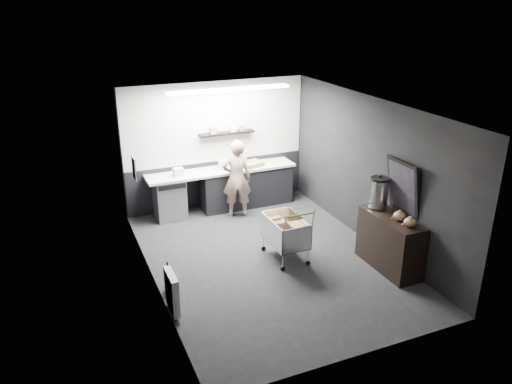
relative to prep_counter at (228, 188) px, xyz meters
name	(u,v)px	position (x,y,z in m)	size (l,w,h in m)	color
floor	(269,259)	(-0.14, -2.42, -0.46)	(5.50, 5.50, 0.00)	black
ceiling	(270,107)	(-0.14, -2.42, 2.24)	(5.50, 5.50, 0.00)	silver
wall_back	(216,145)	(-0.14, 0.33, 0.89)	(5.50, 5.50, 0.00)	black
wall_front	(365,264)	(-0.14, -5.17, 0.89)	(5.50, 5.50, 0.00)	black
wall_left	(149,206)	(-2.14, -2.42, 0.89)	(5.50, 5.50, 0.00)	black
wall_right	(370,172)	(1.86, -2.42, 0.89)	(5.50, 5.50, 0.00)	black
kitchen_wall_panel	(216,122)	(-0.14, 0.31, 1.39)	(3.95, 0.02, 1.70)	beige
dado_panel	(218,182)	(-0.14, 0.31, 0.04)	(3.95, 0.02, 1.00)	black
floating_shelf	(227,133)	(0.06, 0.20, 1.16)	(1.20, 0.22, 0.04)	black
wall_clock	(277,103)	(1.26, 0.30, 1.69)	(0.20, 0.20, 0.03)	silver
poster	(134,168)	(-2.12, -1.12, 1.09)	(0.02, 0.30, 0.40)	white
poster_red_band	(134,164)	(-2.11, -1.12, 1.16)	(0.01, 0.22, 0.10)	red
radiator	(172,292)	(-2.08, -3.32, -0.11)	(0.10, 0.50, 0.60)	silver
ceiling_strip	(229,90)	(-0.14, -0.57, 2.21)	(2.40, 0.20, 0.04)	white
prep_counter	(228,188)	(0.00, 0.00, 0.00)	(3.20, 0.61, 0.90)	black
person	(237,179)	(0.03, -0.45, 0.36)	(0.60, 0.39, 1.64)	#BDAB96
shopping_cart	(285,232)	(0.15, -2.48, 0.04)	(0.57, 0.94, 1.04)	silver
sideboard	(390,235)	(1.62, -3.44, 0.14)	(0.54, 1.26, 1.88)	black
fire_extinguisher	(168,277)	(-1.99, -2.70, -0.22)	(0.15, 0.15, 0.48)	#AF160B
cardboard_box	(251,164)	(0.52, -0.05, 0.49)	(0.46, 0.35, 0.09)	#916A4D
pink_tub	(223,165)	(-0.11, 0.00, 0.54)	(0.20, 0.20, 0.20)	beige
white_container	(178,172)	(-1.08, -0.05, 0.53)	(0.20, 0.15, 0.17)	silver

